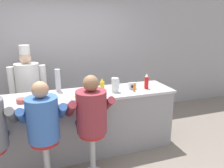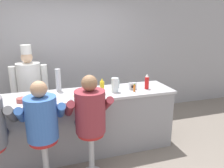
{
  "view_description": "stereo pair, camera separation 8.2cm",
  "coord_description": "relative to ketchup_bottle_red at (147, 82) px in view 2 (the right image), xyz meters",
  "views": [
    {
      "loc": [
        -0.56,
        -2.81,
        2.05
      ],
      "look_at": [
        0.52,
        0.31,
        1.11
      ],
      "focal_mm": 35.0,
      "sensor_mm": 36.0,
      "label": 1
    },
    {
      "loc": [
        -0.48,
        -2.83,
        2.05
      ],
      "look_at": [
        0.52,
        0.31,
        1.11
      ],
      "focal_mm": 35.0,
      "sensor_mm": 36.0,
      "label": 2
    }
  ],
  "objects": [
    {
      "name": "ground_plane",
      "position": [
        -1.1,
        -0.26,
        -1.11
      ],
      "size": [
        20.0,
        20.0,
        0.0
      ],
      "primitive_type": "plane",
      "color": "slate"
    },
    {
      "name": "wall_back",
      "position": [
        -1.1,
        1.53,
        0.24
      ],
      "size": [
        10.0,
        0.06,
        2.7
      ],
      "color": "#99999E",
      "rests_on": "ground_plane"
    },
    {
      "name": "diner_counter",
      "position": [
        -1.1,
        0.08,
        -0.61
      ],
      "size": [
        3.02,
        0.69,
        0.99
      ],
      "color": "gray",
      "rests_on": "ground_plane"
    },
    {
      "name": "ketchup_bottle_red",
      "position": [
        0.0,
        0.0,
        0.0
      ],
      "size": [
        0.07,
        0.07,
        0.26
      ],
      "color": "red",
      "rests_on": "diner_counter"
    },
    {
      "name": "mustard_bottle_yellow",
      "position": [
        -0.76,
        -0.0,
        -0.01
      ],
      "size": [
        0.07,
        0.07,
        0.24
      ],
      "color": "yellow",
      "rests_on": "diner_counter"
    },
    {
      "name": "hot_sauce_bottle_orange",
      "position": [
        -0.25,
        -0.08,
        -0.06
      ],
      "size": [
        0.03,
        0.03,
        0.13
      ],
      "color": "orange",
      "rests_on": "diner_counter"
    },
    {
      "name": "water_pitcher_clear",
      "position": [
        -0.55,
        -0.0,
        -0.01
      ],
      "size": [
        0.13,
        0.11,
        0.23
      ],
      "color": "silver",
      "rests_on": "diner_counter"
    },
    {
      "name": "breakfast_plate",
      "position": [
        -1.17,
        -0.09,
        -0.11
      ],
      "size": [
        0.23,
        0.23,
        0.05
      ],
      "color": "white",
      "rests_on": "diner_counter"
    },
    {
      "name": "cereal_bowl",
      "position": [
        -1.91,
        -0.04,
        -0.09
      ],
      "size": [
        0.14,
        0.14,
        0.06
      ],
      "color": "#B24C47",
      "rests_on": "diner_counter"
    },
    {
      "name": "coffee_mug_blue",
      "position": [
        -1.66,
        0.03,
        -0.07
      ],
      "size": [
        0.14,
        0.09,
        0.1
      ],
      "color": "#4C7AB2",
      "rests_on": "diner_counter"
    },
    {
      "name": "cup_stack_steel",
      "position": [
        -1.38,
        0.33,
        0.06
      ],
      "size": [
        0.09,
        0.09,
        0.36
      ],
      "color": "#B7BABF",
      "rests_on": "diner_counter"
    },
    {
      "name": "napkin_dispenser_chrome",
      "position": [
        -0.23,
        0.04,
        -0.06
      ],
      "size": [
        0.12,
        0.07,
        0.11
      ],
      "color": "silver",
      "rests_on": "diner_counter"
    },
    {
      "name": "diner_seated_blue",
      "position": [
        -1.66,
        -0.51,
        -0.23
      ],
      "size": [
        0.58,
        0.57,
        1.4
      ],
      "color": "#B2B5BA",
      "rests_on": "ground_plane"
    },
    {
      "name": "diner_seated_maroon",
      "position": [
        -1.06,
        -0.51,
        -0.22
      ],
      "size": [
        0.6,
        0.59,
        1.42
      ],
      "color": "#B2B5BA",
      "rests_on": "ground_plane"
    },
    {
      "name": "cook_in_whites_near",
      "position": [
        -1.86,
        0.99,
        -0.19
      ],
      "size": [
        0.65,
        0.42,
        1.67
      ],
      "color": "#232328",
      "rests_on": "ground_plane"
    }
  ]
}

